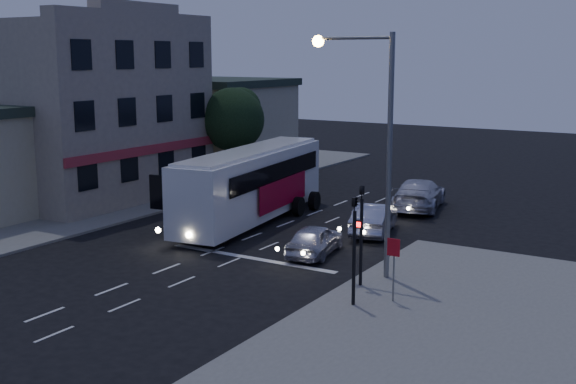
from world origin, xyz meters
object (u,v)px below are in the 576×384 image
Objects in this scene: traffic_signal_main at (361,223)px; car_sedan_b at (419,194)px; street_tree at (233,117)px; car_suv at (315,240)px; regulatory_sign at (394,259)px; streetlight at (374,127)px; car_sedan_a at (374,218)px; traffic_signal_side at (354,238)px; tour_bus at (251,183)px.

car_sedan_b is at bearing 102.91° from traffic_signal_main.
car_suv is at bearing -42.53° from street_tree.
regulatory_sign is 0.35× the size of street_tree.
car_sedan_b is at bearing -0.97° from street_tree.
streetlight is 1.45× the size of street_tree.
car_sedan_b is 0.64× the size of streetlight.
regulatory_sign is at bearing -41.08° from street_tree.
car_suv is 17.04m from street_tree.
traffic_signal_main is (3.01, -7.71, 1.69)m from car_sedan_a.
car_sedan_b is 2.60× the size of regulatory_sign.
car_suv is 11.02m from car_sedan_b.
traffic_signal_side is at bearing -136.08° from regulatory_sign.
car_sedan_b is 13.85m from streetlight.
regulatory_sign is at bearing 43.92° from traffic_signal_side.
traffic_signal_side is (9.95, -8.63, 0.41)m from tour_bus.
car_sedan_b is at bearing 108.09° from regulatory_sign.
car_sedan_b is (6.04, 7.38, -1.17)m from tour_bus.
tour_bus is 6.46m from car_sedan_a.
car_sedan_b reaches higher than car_sedan_a.
traffic_signal_side is at bearing 120.89° from car_suv.
car_suv is 0.68× the size of car_sedan_b.
car_sedan_a is 8.49m from streetlight.
regulatory_sign is (10.95, -7.66, -0.41)m from tour_bus.
traffic_signal_side is 0.66× the size of street_tree.
traffic_signal_side is 1.86× the size of regulatory_sign.
traffic_signal_side is (3.92, -16.01, 1.59)m from car_sedan_b.
car_sedan_b is at bearing 103.74° from traffic_signal_side.
traffic_signal_main is 21.38m from street_tree.
regulatory_sign reaches higher than car_sedan_a.
tour_bus reaches higher than car_suv.
traffic_signal_main is 0.66× the size of street_tree.
streetlight reaches higher than car_suv.
traffic_signal_main is (3.22, -14.03, 1.59)m from car_sedan_b.
car_sedan_b is 1.40× the size of traffic_signal_main.
tour_bus is 1.99× the size of street_tree.
car_sedan_b is 0.92× the size of street_tree.
traffic_signal_side is at bearing -70.51° from traffic_signal_main.
streetlight is (2.75, -6.29, 5.00)m from car_sedan_a.
streetlight is at bearing 100.20° from traffic_signal_main.
street_tree is at bearing 140.49° from streetlight.
car_sedan_b is 1.40× the size of traffic_signal_side.
car_suv is (5.68, -3.63, -1.34)m from tour_bus.
street_tree reaches higher than tour_bus.
streetlight reaches higher than car_sedan_b.
traffic_signal_main is at bearing 91.03° from car_sedan_b.
car_sedan_b is 13.12m from street_tree.
street_tree is (-15.55, 12.82, -1.23)m from streetlight.
street_tree is (-16.51, 16.22, 2.08)m from traffic_signal_side.
car_sedan_a is at bearing 2.10° from tour_bus.
traffic_signal_main is at bearing 109.49° from traffic_signal_side.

